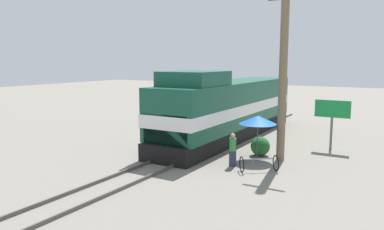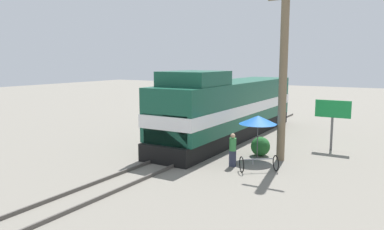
{
  "view_description": "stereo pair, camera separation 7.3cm",
  "coord_description": "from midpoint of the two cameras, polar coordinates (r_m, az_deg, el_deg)",
  "views": [
    {
      "loc": [
        10.56,
        -19.1,
        5.19
      ],
      "look_at": [
        1.2,
        -3.24,
        2.51
      ],
      "focal_mm": 35.0,
      "sensor_mm": 36.0,
      "label": 1
    },
    {
      "loc": [
        10.62,
        -19.06,
        5.19
      ],
      "look_at": [
        1.2,
        -3.24,
        2.51
      ],
      "focal_mm": 35.0,
      "sensor_mm": 36.0,
      "label": 2
    }
  ],
  "objects": [
    {
      "name": "ground_plane",
      "position": [
        22.43,
        1.7,
        -5.11
      ],
      "size": [
        120.0,
        120.0,
        0.0
      ],
      "primitive_type": "plane",
      "color": "slate"
    },
    {
      "name": "rail_near",
      "position": [
        22.76,
        0.12,
        -4.72
      ],
      "size": [
        0.08,
        33.19,
        0.15
      ],
      "primitive_type": "cube",
      "color": "#4C4742",
      "rests_on": "ground_plane"
    },
    {
      "name": "billboard_sign",
      "position": [
        23.15,
        20.74,
        0.34
      ],
      "size": [
        1.99,
        0.12,
        2.93
      ],
      "color": "#595959",
      "rests_on": "ground_plane"
    },
    {
      "name": "bicycle",
      "position": [
        18.04,
        10.26,
        -7.3
      ],
      "size": [
        1.82,
        1.66,
        0.76
      ],
      "rotation": [
        0.0,
        0.0,
        -0.9
      ],
      "color": "black",
      "rests_on": "ground_plane"
    },
    {
      "name": "utility_pole",
      "position": [
        19.74,
        13.85,
        6.76
      ],
      "size": [
        1.8,
        0.42,
        9.39
      ],
      "color": "#726047",
      "rests_on": "ground_plane"
    },
    {
      "name": "person_bystander",
      "position": [
        18.59,
        6.33,
        -5.12
      ],
      "size": [
        0.34,
        0.34,
        1.67
      ],
      "color": "#2D3347",
      "rests_on": "ground_plane"
    },
    {
      "name": "shrub_cluster",
      "position": [
        20.98,
        10.49,
        -4.71
      ],
      "size": [
        1.06,
        1.06,
        1.06
      ],
      "primitive_type": "sphere",
      "color": "#236028",
      "rests_on": "ground_plane"
    },
    {
      "name": "vendor_umbrella",
      "position": [
        19.88,
        10.12,
        -0.73
      ],
      "size": [
        1.99,
        1.99,
        2.35
      ],
      "color": "#4C4C4C",
      "rests_on": "ground_plane"
    },
    {
      "name": "locomotive",
      "position": [
        25.14,
        5.61,
        0.98
      ],
      "size": [
        3.19,
        16.39,
        4.61
      ],
      "color": "black",
      "rests_on": "ground_plane"
    },
    {
      "name": "rail_far",
      "position": [
        22.08,
        3.34,
        -5.14
      ],
      "size": [
        0.08,
        33.19,
        0.15
      ],
      "primitive_type": "cube",
      "color": "#4C4742",
      "rests_on": "ground_plane"
    }
  ]
}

